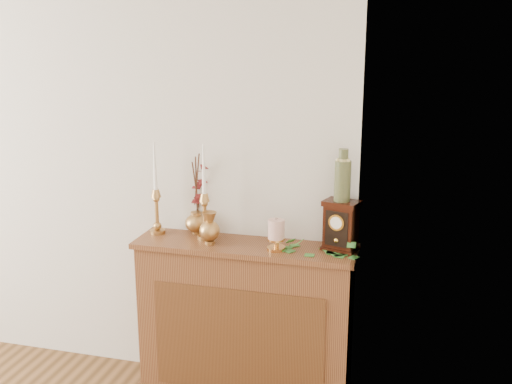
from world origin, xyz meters
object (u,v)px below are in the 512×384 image
(mantel_clock, at_px, (341,226))
(ceramic_vase, at_px, (343,178))
(candlestick_center, at_px, (205,209))
(bud_vase, at_px, (210,228))
(ginger_jar, at_px, (199,196))
(candlestick_left, at_px, (156,204))

(mantel_clock, xyz_separation_m, ceramic_vase, (0.00, 0.00, 0.26))
(candlestick_center, xyz_separation_m, mantel_clock, (0.76, 0.02, -0.04))
(bud_vase, bearing_deg, ginger_jar, 123.27)
(candlestick_left, relative_size, candlestick_center, 0.99)
(candlestick_center, relative_size, ceramic_vase, 1.96)
(candlestick_left, relative_size, ginger_jar, 1.12)
(candlestick_center, height_order, ginger_jar, candlestick_center)
(candlestick_center, distance_m, mantel_clock, 0.76)
(candlestick_center, bearing_deg, bud_vase, -54.71)
(candlestick_left, bearing_deg, ceramic_vase, -0.24)
(bud_vase, xyz_separation_m, ceramic_vase, (0.71, 0.09, 0.31))
(candlestick_center, xyz_separation_m, ceramic_vase, (0.76, 0.02, 0.22))
(ceramic_vase, bearing_deg, ginger_jar, 173.08)
(ceramic_vase, bearing_deg, candlestick_left, 179.76)
(candlestick_left, relative_size, ceramic_vase, 1.94)
(ginger_jar, height_order, ceramic_vase, ceramic_vase)
(mantel_clock, bearing_deg, bud_vase, -155.61)
(candlestick_center, distance_m, bud_vase, 0.13)
(candlestick_left, height_order, ceramic_vase, ceramic_vase)
(candlestick_center, bearing_deg, ginger_jar, 121.93)
(bud_vase, distance_m, mantel_clock, 0.71)
(candlestick_left, distance_m, ginger_jar, 0.25)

